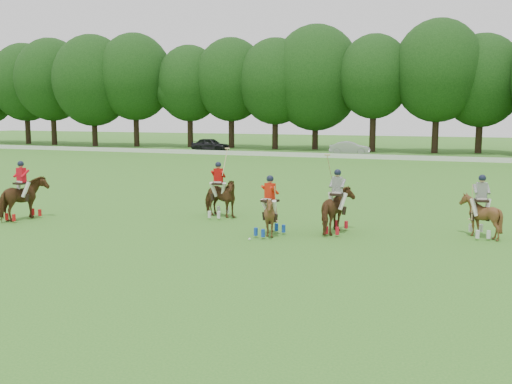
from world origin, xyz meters
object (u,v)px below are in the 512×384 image
(polo_stripe_b, at_px, (480,215))
(polo_red_b, at_px, (219,197))
(car_left, at_px, (210,145))
(polo_ball, at_px, (250,239))
(polo_red_c, at_px, (270,215))
(polo_stripe_a, at_px, (337,210))
(polo_red_a, at_px, (23,198))
(car_mid, at_px, (350,148))

(polo_stripe_b, bearing_deg, polo_red_b, 178.15)
(car_left, relative_size, polo_ball, 48.42)
(polo_red_b, xyz_separation_m, polo_red_c, (3.25, -2.77, -0.07))
(polo_stripe_a, xyz_separation_m, polo_ball, (-2.62, -2.25, -0.83))
(polo_red_b, relative_size, polo_stripe_b, 1.29)
(polo_red_c, xyz_separation_m, polo_stripe_b, (7.17, 2.44, 0.02))
(polo_red_a, distance_m, polo_stripe_a, 12.99)
(polo_red_a, distance_m, polo_red_c, 10.69)
(polo_ball, bearing_deg, car_mid, 95.85)
(car_mid, height_order, polo_red_b, polo_red_b)
(polo_red_b, height_order, polo_red_c, polo_red_b)
(car_left, bearing_deg, polo_red_b, -151.22)
(car_left, distance_m, car_mid, 15.85)
(polo_red_c, bearing_deg, polo_ball, -116.20)
(car_mid, bearing_deg, polo_red_c, -179.79)
(car_left, height_order, polo_stripe_b, polo_stripe_b)
(polo_red_a, relative_size, polo_ball, 27.44)
(car_left, relative_size, car_mid, 1.04)
(polo_red_a, bearing_deg, polo_stripe_b, 9.57)
(car_left, bearing_deg, polo_stripe_a, -145.66)
(polo_red_c, height_order, polo_stripe_b, polo_stripe_b)
(polo_ball, bearing_deg, polo_red_a, 178.12)
(car_left, distance_m, polo_red_c, 44.55)
(car_mid, xyz_separation_m, polo_red_a, (-6.08, -40.16, 0.22))
(car_left, xyz_separation_m, car_mid, (15.85, 0.00, -0.05))
(polo_red_b, height_order, polo_stripe_a, polo_stripe_a)
(polo_red_a, xyz_separation_m, polo_red_c, (10.68, 0.57, -0.12))
(polo_red_c, bearing_deg, car_left, 117.31)
(car_left, height_order, polo_red_b, polo_red_b)
(car_mid, height_order, polo_red_a, polo_red_a)
(car_mid, height_order, polo_stripe_b, polo_stripe_b)
(car_mid, distance_m, polo_red_c, 39.85)
(car_left, bearing_deg, polo_red_a, -162.58)
(car_left, relative_size, polo_red_b, 1.49)
(car_left, xyz_separation_m, polo_red_a, (9.77, -40.16, 0.17))
(polo_stripe_a, bearing_deg, car_left, 120.59)
(polo_red_a, relative_size, polo_stripe_b, 1.09)
(car_left, height_order, polo_red_a, polo_red_a)
(polo_stripe_b, xyz_separation_m, polo_ball, (-7.61, -3.34, -0.76))
(polo_red_b, xyz_separation_m, polo_stripe_a, (5.42, -1.44, 0.01))
(car_mid, relative_size, polo_red_b, 1.43)
(polo_stripe_b, bearing_deg, polo_red_c, -161.23)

